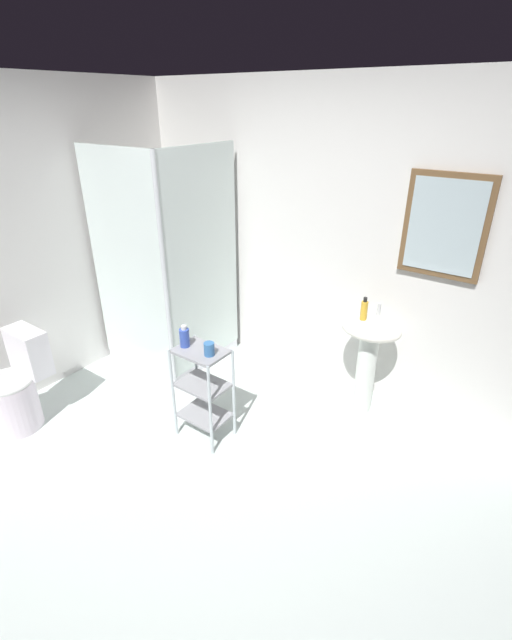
{
  "coord_description": "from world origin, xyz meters",
  "views": [
    {
      "loc": [
        1.65,
        -1.42,
        2.3
      ],
      "look_at": [
        0.15,
        0.67,
        1.02
      ],
      "focal_mm": 24.95,
      "sensor_mm": 36.0,
      "label": 1
    }
  ],
  "objects": [
    {
      "name": "ground_plane",
      "position": [
        0.0,
        0.0,
        -0.01
      ],
      "size": [
        4.2,
        4.2,
        0.02
      ],
      "primitive_type": "cube",
      "color": "silver"
    },
    {
      "name": "wall_back",
      "position": [
        0.01,
        1.85,
        1.25
      ],
      "size": [
        4.2,
        0.14,
        2.5
      ],
      "color": "silver",
      "rests_on": "ground_plane"
    },
    {
      "name": "shower_stall",
      "position": [
        -1.21,
        1.18,
        0.46
      ],
      "size": [
        0.92,
        0.92,
        2.0
      ],
      "color": "white",
      "rests_on": "ground_plane"
    },
    {
      "name": "pedestal_sink",
      "position": [
        0.62,
        1.52,
        0.58
      ],
      "size": [
        0.46,
        0.37,
        0.81
      ],
      "color": "white",
      "rests_on": "ground_plane"
    },
    {
      "name": "sink_faucet",
      "position": [
        0.62,
        1.64,
        0.86
      ],
      "size": [
        0.03,
        0.03,
        0.1
      ],
      "primitive_type": "cylinder",
      "color": "silver",
      "rests_on": "pedestal_sink"
    },
    {
      "name": "toilet",
      "position": [
        -1.48,
        -0.21,
        0.31
      ],
      "size": [
        0.37,
        0.49,
        0.76
      ],
      "color": "white",
      "rests_on": "ground_plane"
    },
    {
      "name": "storage_cart",
      "position": [
        -0.22,
        0.53,
        0.44
      ],
      "size": [
        0.38,
        0.28,
        0.74
      ],
      "color": "silver",
      "rests_on": "ground_plane"
    },
    {
      "name": "hand_soap_bottle",
      "position": [
        0.55,
        1.51,
        0.89
      ],
      "size": [
        0.05,
        0.05,
        0.18
      ],
      "color": "gold",
      "rests_on": "pedestal_sink"
    },
    {
      "name": "shampoo_bottle_blue",
      "position": [
        -0.35,
        0.51,
        0.81
      ],
      "size": [
        0.07,
        0.07,
        0.16
      ],
      "color": "#3652B9",
      "rests_on": "storage_cart"
    },
    {
      "name": "rinse_cup",
      "position": [
        -0.13,
        0.51,
        0.79
      ],
      "size": [
        0.07,
        0.07,
        0.09
      ],
      "primitive_type": "cylinder",
      "color": "#3870B2",
      "rests_on": "storage_cart"
    }
  ]
}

